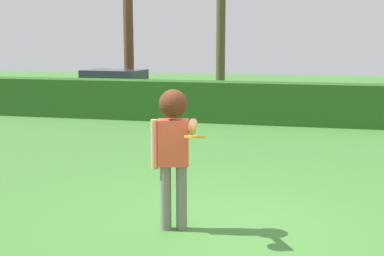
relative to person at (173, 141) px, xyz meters
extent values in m
plane|color=#3D7430|center=(0.58, 0.21, -1.16)|extent=(60.00, 60.00, 0.00)
cylinder|color=slate|center=(0.09, 0.03, -0.74)|extent=(0.14, 0.14, 0.84)
cylinder|color=slate|center=(-0.10, -0.02, -0.74)|extent=(0.14, 0.14, 0.84)
cube|color=#EC4F39|center=(0.00, 0.01, -0.03)|extent=(0.42, 0.31, 0.58)
cylinder|color=tan|center=(0.30, -0.20, 0.21)|extent=(0.24, 0.62, 0.30)
cylinder|color=tan|center=(-0.23, -0.05, -0.05)|extent=(0.09, 0.09, 0.62)
sphere|color=tan|center=(0.00, 0.01, 0.43)|extent=(0.22, 0.22, 0.22)
sphere|color=#4C2513|center=(0.00, 0.01, 0.46)|extent=(0.35, 0.35, 0.35)
cylinder|color=orange|center=(0.37, -0.40, 0.14)|extent=(0.24, 0.24, 0.06)
cube|color=#24531A|center=(0.58, 8.92, -0.57)|extent=(24.79, 0.90, 1.18)
cube|color=#1E6633|center=(-5.89, 12.75, -0.58)|extent=(4.33, 2.05, 0.55)
cube|color=#2D333D|center=(-5.89, 12.75, -0.11)|extent=(2.32, 1.74, 0.40)
cylinder|color=black|center=(-4.35, 13.48, -0.86)|extent=(0.61, 0.15, 0.60)
cylinder|color=black|center=(-4.49, 11.78, -0.86)|extent=(0.61, 0.15, 0.60)
cylinder|color=black|center=(-7.28, 13.72, -0.86)|extent=(0.61, 0.15, 0.60)
cylinder|color=black|center=(-7.42, 12.03, -0.86)|extent=(0.61, 0.15, 0.60)
cylinder|color=brown|center=(-6.03, 14.79, 1.20)|extent=(0.42, 0.42, 4.71)
cylinder|color=brown|center=(-2.03, 14.28, 1.25)|extent=(0.36, 0.36, 4.82)
camera|label=1|loc=(1.72, -6.17, 1.24)|focal=49.10mm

